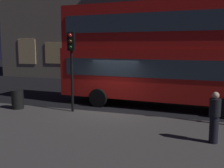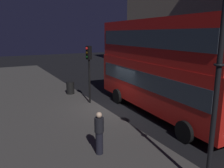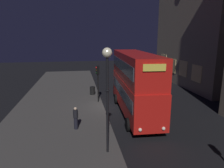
{
  "view_description": "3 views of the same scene",
  "coord_description": "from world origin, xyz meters",
  "px_view_note": "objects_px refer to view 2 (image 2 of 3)",
  "views": [
    {
      "loc": [
        4.33,
        -12.0,
        3.22
      ],
      "look_at": [
        -0.22,
        1.02,
        1.24
      ],
      "focal_mm": 42.67,
      "sensor_mm": 36.0,
      "label": 1
    },
    {
      "loc": [
        11.89,
        -6.51,
        4.6
      ],
      "look_at": [
        -0.71,
        0.3,
        1.42
      ],
      "focal_mm": 36.52,
      "sensor_mm": 36.0,
      "label": 2
    },
    {
      "loc": [
        18.81,
        -2.85,
        6.65
      ],
      "look_at": [
        -0.71,
        0.39,
        2.13
      ],
      "focal_mm": 32.9,
      "sensor_mm": 36.0,
      "label": 3
    }
  ],
  "objects_px": {
    "street_lamp": "(222,34)",
    "litter_bin": "(70,88)",
    "traffic_light_near_kerb": "(89,62)",
    "double_decker_bus": "(160,63)",
    "pedestrian": "(99,133)"
  },
  "relations": [
    {
      "from": "traffic_light_near_kerb",
      "to": "litter_bin",
      "type": "distance_m",
      "value": 3.63
    },
    {
      "from": "traffic_light_near_kerb",
      "to": "street_lamp",
      "type": "xyz_separation_m",
      "value": [
        9.63,
        -0.39,
        1.79
      ]
    },
    {
      "from": "double_decker_bus",
      "to": "litter_bin",
      "type": "bearing_deg",
      "value": -150.11
    },
    {
      "from": "double_decker_bus",
      "to": "traffic_light_near_kerb",
      "type": "distance_m",
      "value": 4.53
    },
    {
      "from": "street_lamp",
      "to": "litter_bin",
      "type": "relative_size",
      "value": 6.5
    },
    {
      "from": "street_lamp",
      "to": "pedestrian",
      "type": "height_order",
      "value": "street_lamp"
    },
    {
      "from": "street_lamp",
      "to": "traffic_light_near_kerb",
      "type": "bearing_deg",
      "value": 177.67
    },
    {
      "from": "traffic_light_near_kerb",
      "to": "pedestrian",
      "type": "xyz_separation_m",
      "value": [
        6.23,
        -2.23,
        -1.83
      ]
    },
    {
      "from": "pedestrian",
      "to": "traffic_light_near_kerb",
      "type": "bearing_deg",
      "value": -37.47
    },
    {
      "from": "traffic_light_near_kerb",
      "to": "litter_bin",
      "type": "bearing_deg",
      "value": 178.74
    },
    {
      "from": "double_decker_bus",
      "to": "pedestrian",
      "type": "distance_m",
      "value": 6.14
    },
    {
      "from": "double_decker_bus",
      "to": "traffic_light_near_kerb",
      "type": "xyz_separation_m",
      "value": [
        -3.48,
        -2.89,
        -0.16
      ]
    },
    {
      "from": "double_decker_bus",
      "to": "pedestrian",
      "type": "height_order",
      "value": "double_decker_bus"
    },
    {
      "from": "street_lamp",
      "to": "pedestrian",
      "type": "distance_m",
      "value": 5.3
    },
    {
      "from": "litter_bin",
      "to": "street_lamp",
      "type": "bearing_deg",
      "value": -0.06
    }
  ]
}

